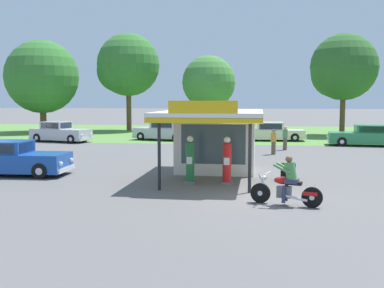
{
  "coord_description": "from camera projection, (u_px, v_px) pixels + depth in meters",
  "views": [
    {
      "loc": [
        0.05,
        -15.6,
        3.32
      ],
      "look_at": [
        -2.81,
        3.96,
        1.4
      ],
      "focal_mm": 43.26,
      "sensor_mm": 36.0,
      "label": 1
    }
  ],
  "objects": [
    {
      "name": "spare_tire_stack",
      "position": [
        288.0,
        172.0,
        18.77
      ],
      "size": [
        0.6,
        0.6,
        0.72
      ],
      "color": "black",
      "rests_on": "ground"
    },
    {
      "name": "parked_car_second_row_spare",
      "position": [
        60.0,
        133.0,
        36.07
      ],
      "size": [
        5.15,
        2.86,
        1.58
      ],
      "color": "#B7B7BC",
      "rests_on": "ground"
    },
    {
      "name": "parked_car_back_row_far_right",
      "position": [
        164.0,
        131.0,
        37.6
      ],
      "size": [
        5.08,
        2.91,
        1.57
      ],
      "color": "#B7B7BC",
      "rests_on": "ground"
    },
    {
      "name": "gas_pump_nearside",
      "position": [
        190.0,
        162.0,
        18.21
      ],
      "size": [
        0.44,
        0.44,
        1.89
      ],
      "color": "slate",
      "rests_on": "ground"
    },
    {
      "name": "tree_oak_left",
      "position": [
        126.0,
        66.0,
        48.18
      ],
      "size": [
        6.54,
        6.54,
        10.18
      ],
      "color": "brown",
      "rests_on": "ground"
    },
    {
      "name": "featured_classic_sedan",
      "position": [
        11.0,
        159.0,
        20.3
      ],
      "size": [
        5.05,
        2.14,
        1.51
      ],
      "color": "#19479E",
      "rests_on": "ground"
    },
    {
      "name": "gas_pump_offside",
      "position": [
        227.0,
        163.0,
        18.0
      ],
      "size": [
        0.44,
        0.44,
        1.88
      ],
      "color": "slate",
      "rests_on": "ground"
    },
    {
      "name": "service_station_kiosk",
      "position": [
        216.0,
        136.0,
        20.92
      ],
      "size": [
        4.18,
        7.15,
        3.27
      ],
      "color": "silver",
      "rests_on": "ground"
    },
    {
      "name": "bystander_chatting_near_pumps",
      "position": [
        189.0,
        137.0,
        30.46
      ],
      "size": [
        0.34,
        0.34,
        1.55
      ],
      "color": "brown",
      "rests_on": "ground"
    },
    {
      "name": "tree_oak_far_right",
      "position": [
        209.0,
        82.0,
        47.36
      ],
      "size": [
        5.46,
        5.46,
        7.79
      ],
      "color": "brown",
      "rests_on": "ground"
    },
    {
      "name": "grass_verge_strip",
      "position": [
        259.0,
        133.0,
        45.24
      ],
      "size": [
        120.0,
        24.0,
        0.01
      ],
      "primitive_type": "cube",
      "color": "#56843D",
      "rests_on": "ground"
    },
    {
      "name": "ground_plane",
      "position": [
        257.0,
        197.0,
        15.69
      ],
      "size": [
        300.0,
        300.0,
        0.0
      ],
      "primitive_type": "plane",
      "color": "#5B5959"
    },
    {
      "name": "motorcycle_with_rider",
      "position": [
        287.0,
        185.0,
        14.44
      ],
      "size": [
        2.21,
        0.87,
        1.58
      ],
      "color": "black",
      "rests_on": "ground"
    },
    {
      "name": "parked_car_back_row_right",
      "position": [
        368.0,
        136.0,
        32.99
      ],
      "size": [
        5.61,
        2.29,
        1.5
      ],
      "color": "#2D844C",
      "rests_on": "ground"
    },
    {
      "name": "parked_car_back_row_centre",
      "position": [
        271.0,
        132.0,
        37.11
      ],
      "size": [
        5.44,
        2.16,
        1.49
      ],
      "color": "beige",
      "rests_on": "ground"
    },
    {
      "name": "bystander_admiring_sedan",
      "position": [
        274.0,
        141.0,
        27.79
      ],
      "size": [
        0.34,
        0.34,
        1.51
      ],
      "color": "brown",
      "rests_on": "ground"
    },
    {
      "name": "bystander_strolling_foreground",
      "position": [
        285.0,
        137.0,
        30.2
      ],
      "size": [
        0.34,
        0.34,
        1.56
      ],
      "color": "brown",
      "rests_on": "ground"
    },
    {
      "name": "tree_oak_centre",
      "position": [
        341.0,
        69.0,
        42.25
      ],
      "size": [
        6.05,
        6.05,
        9.26
      ],
      "color": "brown",
      "rests_on": "ground"
    },
    {
      "name": "tree_oak_right",
      "position": [
        42.0,
        78.0,
        46.15
      ],
      "size": [
        7.3,
        7.3,
        9.2
      ],
      "color": "brown",
      "rests_on": "ground"
    }
  ]
}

